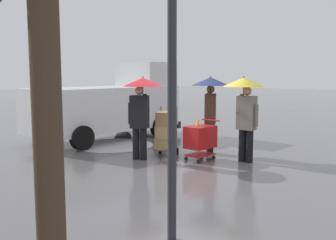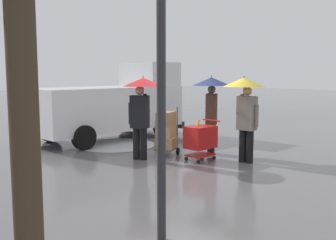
{
  "view_description": "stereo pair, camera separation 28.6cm",
  "coord_description": "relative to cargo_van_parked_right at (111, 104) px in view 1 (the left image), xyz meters",
  "views": [
    {
      "loc": [
        -6.44,
        7.46,
        2.22
      ],
      "look_at": [
        0.28,
        0.29,
        1.05
      ],
      "focal_mm": 42.13,
      "sensor_mm": 36.0,
      "label": 1
    },
    {
      "loc": [
        -6.64,
        7.26,
        2.22
      ],
      "look_at": [
        0.28,
        0.29,
        1.05
      ],
      "focal_mm": 42.13,
      "sensor_mm": 36.0,
      "label": 2
    }
  ],
  "objects": [
    {
      "name": "shopping_cart_vendor",
      "position": [
        -4.29,
        0.56,
        -0.61
      ],
      "size": [
        0.58,
        0.83,
        1.04
      ],
      "color": "red",
      "rests_on": "ground"
    },
    {
      "name": "pedestrian_black_side",
      "position": [
        -5.2,
        -0.05,
        0.41
      ],
      "size": [
        1.04,
        1.04,
        2.15
      ],
      "color": "black",
      "rests_on": "ground"
    },
    {
      "name": "pedestrian_pink_side",
      "position": [
        -4.0,
        -0.23,
        0.41
      ],
      "size": [
        1.04,
        1.04,
        2.15
      ],
      "color": "black",
      "rests_on": "ground"
    },
    {
      "name": "ground_plane",
      "position": [
        -4.04,
        0.92,
        -1.18
      ],
      "size": [
        90.0,
        90.0,
        0.0
      ],
      "primitive_type": "plane",
      "color": "slate"
    },
    {
      "name": "pedestrian_white_side",
      "position": [
        -3.17,
        1.55,
        0.41
      ],
      "size": [
        1.04,
        1.04,
        2.15
      ],
      "color": "black",
      "rests_on": "ground"
    },
    {
      "name": "cargo_van_parked_right",
      "position": [
        0.0,
        0.0,
        0.0
      ],
      "size": [
        2.21,
        5.35,
        2.6
      ],
      "color": "white",
      "rests_on": "ground"
    },
    {
      "name": "bare_tree_near",
      "position": [
        -7.63,
        6.79,
        0.96
      ],
      "size": [
        1.19,
        1.17,
        4.03
      ],
      "color": "#423323",
      "rests_on": "ground"
    },
    {
      "name": "slush_patch_near_cluster",
      "position": [
        -1.01,
        0.73,
        -1.18
      ],
      "size": [
        2.44,
        2.44,
        0.01
      ],
      "primitive_type": "cylinder",
      "color": "silver",
      "rests_on": "ground"
    },
    {
      "name": "hand_dolly_boxes",
      "position": [
        -3.34,
        0.85,
        -0.51
      ],
      "size": [
        0.77,
        0.85,
        1.32
      ],
      "color": "#515156",
      "rests_on": "ground"
    },
    {
      "name": "street_lamp",
      "position": [
        -7.05,
        4.64,
        1.19
      ],
      "size": [
        0.28,
        0.28,
        3.86
      ],
      "color": "#2D2D33",
      "rests_on": "ground"
    }
  ]
}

